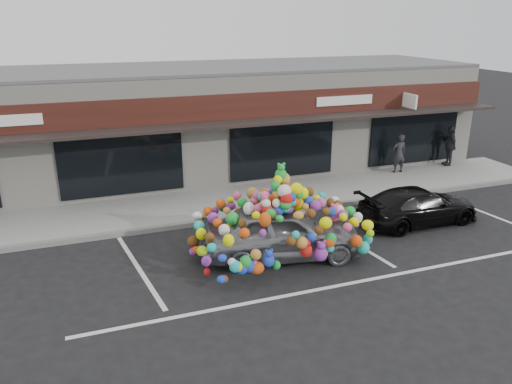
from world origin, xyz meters
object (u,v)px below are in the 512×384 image
object	(u,v)px
toy_car	(281,225)
black_sedan	(418,206)
pedestrian_a	(399,153)
pedestrian_c	(449,146)

from	to	relation	value
toy_car	black_sedan	bearing A→B (deg)	-70.13
toy_car	pedestrian_a	world-z (taller)	toy_car
toy_car	pedestrian_c	xyz separation A→B (m)	(9.97, 5.34, 0.10)
toy_car	pedestrian_c	size ratio (longest dim) A/B	2.87
toy_car	pedestrian_a	xyz separation A→B (m)	(7.33, 5.17, 0.04)
pedestrian_a	pedestrian_c	distance (m)	2.65
toy_car	pedestrian_a	bearing A→B (deg)	-42.93
toy_car	pedestrian_c	distance (m)	11.31
toy_car	black_sedan	world-z (taller)	toy_car
toy_car	black_sedan	xyz separation A→B (m)	(4.95, 0.70, -0.33)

